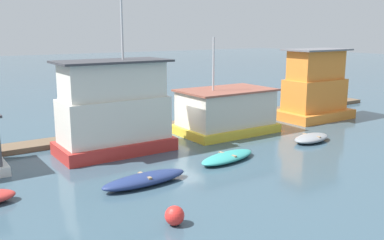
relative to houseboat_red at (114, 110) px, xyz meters
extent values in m
plane|color=#385160|center=(4.70, 0.29, -2.37)|extent=(200.00, 200.00, 0.00)
cube|color=brown|center=(4.70, 3.33, -2.22)|extent=(42.40, 1.69, 0.30)
cube|color=red|center=(0.00, 0.00, -2.02)|extent=(6.31, 3.22, 0.70)
cube|color=silver|center=(0.00, 0.00, -0.49)|extent=(5.79, 2.70, 2.37)
cube|color=silver|center=(0.00, 0.00, 1.66)|extent=(5.41, 2.33, 1.94)
cube|color=#38383D|center=(0.00, 0.00, 2.69)|extent=(6.09, 3.00, 0.12)
cylinder|color=#B2B2B7|center=(0.64, 0.00, 4.57)|extent=(0.12, 0.12, 3.64)
cube|color=gold|center=(8.04, 0.25, -2.09)|extent=(6.32, 4.04, 0.55)
cube|color=beige|center=(8.04, 0.25, -0.70)|extent=(5.82, 3.54, 2.23)
cube|color=brown|center=(8.04, 0.25, 0.48)|extent=(6.12, 3.84, 0.12)
cylinder|color=#B2B2B7|center=(6.98, 0.25, 2.22)|extent=(0.12, 0.12, 3.37)
cube|color=orange|center=(16.49, 0.06, -2.02)|extent=(5.68, 3.53, 0.69)
cube|color=orange|center=(16.49, 0.06, -0.51)|extent=(4.66, 2.51, 2.34)
cube|color=orange|center=(16.49, 0.06, 1.74)|extent=(4.23, 2.08, 2.17)
cube|color=slate|center=(16.49, 0.06, 2.89)|extent=(4.96, 2.81, 0.12)
ellipsoid|color=navy|center=(-1.08, -5.59, -2.11)|extent=(4.14, 1.35, 0.51)
cube|color=#997F60|center=(-1.08, -5.59, -1.93)|extent=(0.20, 1.00, 0.08)
ellipsoid|color=teal|center=(4.16, -4.84, -2.16)|extent=(3.88, 2.02, 0.41)
cube|color=#997F60|center=(4.16, -4.84, -2.02)|extent=(0.37, 1.14, 0.08)
ellipsoid|color=gray|center=(10.86, -4.63, -2.14)|extent=(3.01, 1.80, 0.46)
cube|color=#997F60|center=(10.86, -4.63, -1.98)|extent=(0.32, 1.21, 0.08)
cylinder|color=brown|center=(0.55, 2.24, -1.66)|extent=(0.32, 0.32, 1.42)
cylinder|color=brown|center=(12.58, 2.24, -1.43)|extent=(0.23, 0.23, 1.89)
cylinder|color=brown|center=(19.20, 2.24, -1.32)|extent=(0.21, 0.21, 2.09)
sphere|color=red|center=(-2.06, -9.68, -2.02)|extent=(0.70, 0.70, 0.70)
camera|label=1|loc=(-9.31, -21.57, 4.33)|focal=40.00mm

